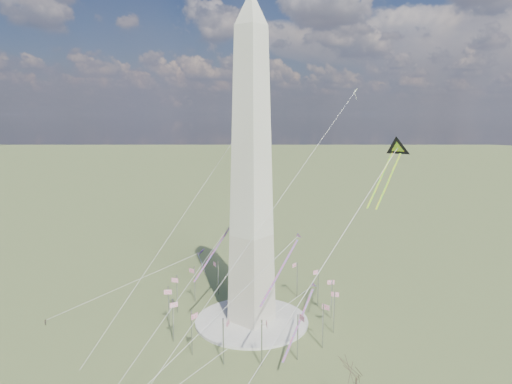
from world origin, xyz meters
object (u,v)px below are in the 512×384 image
Objects in this scene: washington_monument at (251,173)px; tree_near at (356,375)px; person_west at (46,322)px; kite_delta_black at (396,152)px.

washington_monument is 7.78× the size of tree_near.
tree_near is 98.78m from person_west.
tree_near is 0.63× the size of kite_delta_black.
person_west is 118.22m from kite_delta_black.
person_west is at bearing 26.62° from kite_delta_black.
person_west is (-49.55, -42.25, -47.07)m from washington_monument.
kite_delta_black is at bearing -142.86° from person_west.
person_west is at bearing -139.55° from washington_monument.
washington_monument reaches higher than kite_delta_black.
washington_monument is 56.43× the size of person_west.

